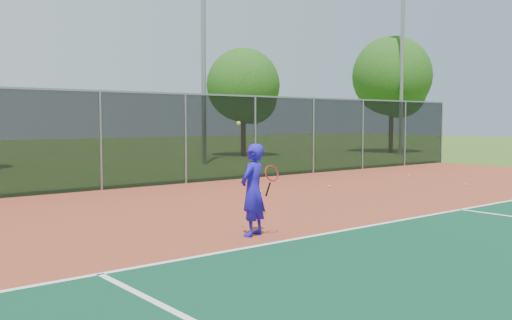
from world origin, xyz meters
The scene contains 12 objects.
court_apron centered at (0.00, 2.00, 0.01)m, with size 30.00×20.00×0.02m, color #983E26.
fence_back centered at (0.00, 12.00, 1.56)m, with size 30.00×0.06×3.03m.
tennis_player centered at (-3.70, 3.74, 0.87)m, with size 0.72×0.72×2.10m.
practice_ball_0 centered at (0.38, 8.49, 0.06)m, with size 0.07×0.07×0.07m, color #C9D919.
practice_ball_1 centered at (6.70, 5.67, 0.06)m, with size 0.07×0.07×0.07m, color #C9D919.
practice_ball_2 centered at (-1.93, 5.57, 0.06)m, with size 0.07×0.07×0.07m, color #C9D919.
practice_ball_3 centered at (2.87, 8.12, 0.06)m, with size 0.07×0.07×0.07m, color #C9D919.
practice_ball_4 centered at (7.78, 8.67, 0.06)m, with size 0.07×0.07×0.07m, color #C9D919.
floodlight_n centered at (5.24, 18.74, 6.44)m, with size 0.90×0.40×11.35m.
floodlight_ne centered at (19.09, 17.55, 6.44)m, with size 0.90×0.40×11.35m.
tree_back_mid centered at (10.71, 22.50, 4.02)m, with size 4.36×4.36×6.40m.
tree_back_right centered at (20.77, 19.43, 4.82)m, with size 5.23×5.23×7.68m.
Camera 1 is at (-10.16, -4.34, 2.14)m, focal length 40.00 mm.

